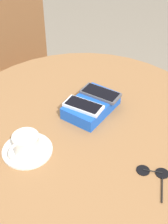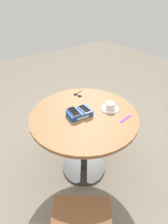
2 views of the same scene
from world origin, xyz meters
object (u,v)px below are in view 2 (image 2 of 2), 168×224
phone_gray (74,112)px  phone_white (84,109)px  sunglasses (78,95)px  phone_box (80,113)px  saucer (110,109)px  lanyard_strap (126,119)px  round_table (84,126)px  coffee_cup (110,106)px

phone_gray → phone_white: size_ratio=1.07×
phone_white → sunglasses: phone_white is taller
phone_box → saucer: (0.27, -0.09, -0.02)m
saucer → lanyard_strap: size_ratio=1.11×
round_table → phone_gray: bearing=165.1°
saucer → round_table: bearing=159.7°
saucer → coffee_cup: (0.00, -0.00, 0.03)m
phone_white → saucer: (0.22, -0.08, -0.05)m
phone_white → lanyard_strap: size_ratio=0.97×
phone_gray → coffee_cup: 0.34m
phone_gray → phone_white: bearing=-13.8°
phone_gray → saucer: size_ratio=0.94×
phone_gray → phone_white: (0.09, -0.02, 0.00)m
coffee_cup → lanyard_strap: coffee_cup is taller
phone_white → coffee_cup: size_ratio=1.23×
saucer → coffee_cup: bearing=-13.2°
round_table → phone_box: size_ratio=4.33×
round_table → saucer: 0.28m
round_table → lanyard_strap: size_ratio=6.64×
coffee_cup → lanyard_strap: bearing=-89.5°
phone_white → sunglasses: bearing=64.0°
phone_box → phone_white: phone_white is taller
phone_gray → phone_white: phone_white is taller
saucer → lanyard_strap: (0.00, -0.18, -0.00)m
lanyard_strap → sunglasses: 0.56m
saucer → lanyard_strap: 0.18m
saucer → sunglasses: saucer is taller
phone_gray → lanyard_strap: phone_gray is taller
phone_white → coffee_cup: coffee_cup is taller
round_table → lanyard_strap: 0.38m
coffee_cup → phone_box: bearing=160.7°
phone_gray → lanyard_strap: (0.32, -0.29, -0.05)m
round_table → coffee_cup: coffee_cup is taller
round_table → sunglasses: bearing=63.3°
round_table → saucer: bearing=-20.3°
phone_white → sunglasses: 0.33m
phone_white → saucer: 0.24m
phone_gray → lanyard_strap: bearing=-42.2°
phone_box → coffee_cup: 0.29m
phone_box → round_table: bearing=-13.3°
coffee_cup → sunglasses: bearing=102.4°
round_table → phone_gray: phone_gray is taller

